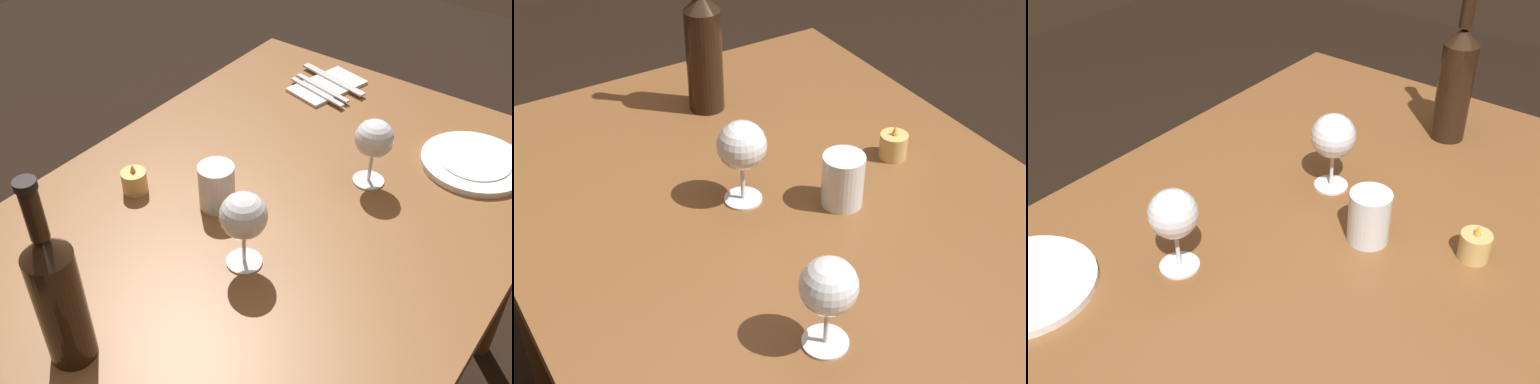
% 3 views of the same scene
% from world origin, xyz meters
% --- Properties ---
extents(dining_table, '(1.30, 0.90, 0.74)m').
position_xyz_m(dining_table, '(0.00, 0.00, 0.65)').
color(dining_table, brown).
rests_on(dining_table, ground).
extents(wine_glass_left, '(0.08, 0.08, 0.15)m').
position_xyz_m(wine_glass_left, '(-0.13, -0.04, 0.85)').
color(wine_glass_left, white).
rests_on(wine_glass_left, dining_table).
extents(wine_glass_right, '(0.08, 0.08, 0.15)m').
position_xyz_m(wine_glass_right, '(0.22, -0.11, 0.84)').
color(wine_glass_right, white).
rests_on(wine_glass_right, dining_table).
extents(wine_bottle, '(0.07, 0.07, 0.34)m').
position_xyz_m(wine_bottle, '(-0.44, 0.05, 0.87)').
color(wine_bottle, black).
rests_on(wine_bottle, dining_table).
extents(water_tumbler, '(0.07, 0.07, 0.09)m').
position_xyz_m(water_tumbler, '(-0.03, 0.10, 0.78)').
color(water_tumbler, white).
rests_on(water_tumbler, dining_table).
extents(votive_candle, '(0.05, 0.05, 0.07)m').
position_xyz_m(votive_candle, '(-0.10, 0.26, 0.76)').
color(votive_candle, '#DBB266').
rests_on(votive_candle, dining_table).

